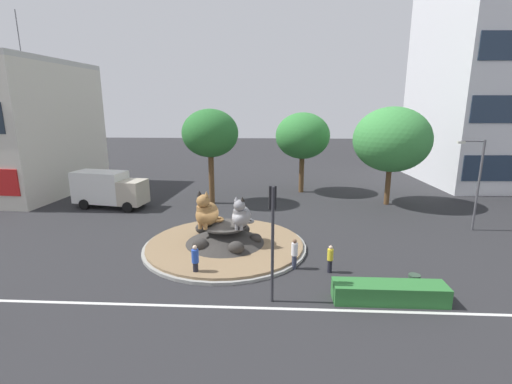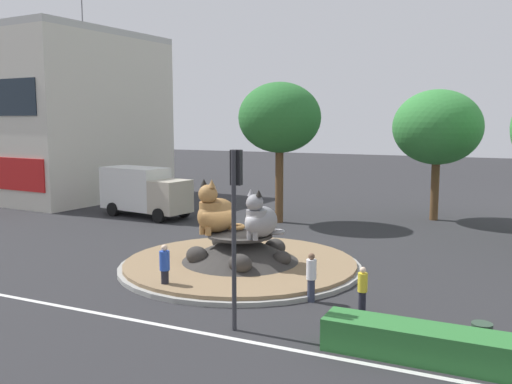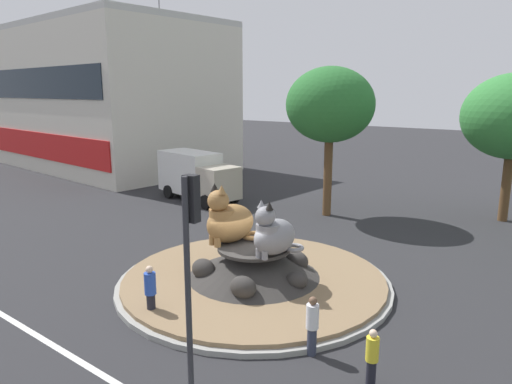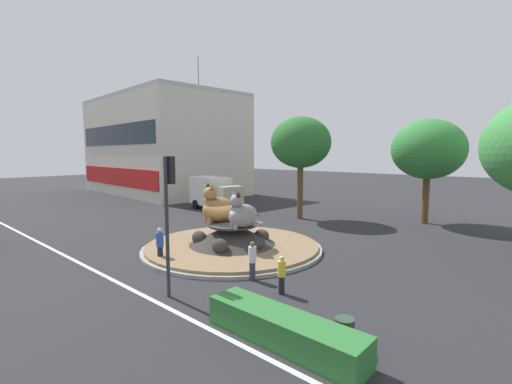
% 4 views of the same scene
% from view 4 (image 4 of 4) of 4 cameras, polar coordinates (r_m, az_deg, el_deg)
% --- Properties ---
extents(ground_plane, '(160.00, 160.00, 0.00)m').
position_cam_4_polar(ground_plane, '(20.85, -3.83, -9.21)').
color(ground_plane, '#28282B').
extents(lane_centreline, '(112.00, 0.20, 0.01)m').
position_cam_4_polar(lane_centreline, '(16.95, -21.67, -13.33)').
color(lane_centreline, silver).
rests_on(lane_centreline, ground).
extents(roundabout_island, '(10.34, 10.34, 1.49)m').
position_cam_4_polar(roundabout_island, '(20.71, -3.85, -7.80)').
color(roundabout_island, gray).
rests_on(roundabout_island, ground).
extents(cat_statue_tabby, '(1.85, 2.36, 2.36)m').
position_cam_4_polar(cat_statue_tabby, '(21.01, -6.34, -2.54)').
color(cat_statue_tabby, '#9E703D').
rests_on(cat_statue_tabby, roundabout_island).
extents(cat_statue_grey, '(1.50, 2.05, 2.05)m').
position_cam_4_polar(cat_statue_grey, '(19.41, -2.29, -3.58)').
color(cat_statue_grey, gray).
rests_on(cat_statue_grey, roundabout_island).
extents(traffic_light_mast, '(0.34, 0.46, 5.45)m').
position_cam_4_polar(traffic_light_mast, '(13.84, -13.96, -1.32)').
color(traffic_light_mast, '#2D2D33').
rests_on(traffic_light_mast, ground).
extents(shophouse_block, '(24.20, 15.32, 18.21)m').
position_cam_4_polar(shophouse_block, '(51.95, -14.83, 7.24)').
color(shophouse_block, beige).
rests_on(shophouse_block, ground).
extents(clipped_hedge_strip, '(5.16, 1.20, 0.90)m').
position_cam_4_polar(clipped_hedge_strip, '(11.08, 4.39, -21.24)').
color(clipped_hedge_strip, '#2D7033').
rests_on(clipped_hedge_strip, ground).
extents(broadleaf_tree_behind_island, '(5.03, 5.03, 8.61)m').
position_cam_4_polar(broadleaf_tree_behind_island, '(29.97, 7.25, 7.89)').
color(broadleaf_tree_behind_island, brown).
rests_on(broadleaf_tree_behind_island, ground).
extents(second_tree_near_tower, '(5.50, 5.50, 8.21)m').
position_cam_4_polar(second_tree_near_tower, '(30.76, 26.10, 6.19)').
color(second_tree_near_tower, brown).
rests_on(second_tree_near_tower, ground).
extents(pedestrian_yellow_shirt, '(0.32, 0.32, 1.55)m').
position_cam_4_polar(pedestrian_yellow_shirt, '(14.33, 4.17, -13.07)').
color(pedestrian_yellow_shirt, black).
rests_on(pedestrian_yellow_shirt, ground).
extents(pedestrian_white_shirt, '(0.36, 0.36, 1.74)m').
position_cam_4_polar(pedestrian_white_shirt, '(15.73, -0.60, -10.89)').
color(pedestrian_white_shirt, '#33384C').
rests_on(pedestrian_white_shirt, ground).
extents(pedestrian_blue_shirt, '(0.38, 0.38, 1.79)m').
position_cam_4_polar(pedestrian_blue_shirt, '(18.85, -15.28, -8.13)').
color(pedestrian_blue_shirt, black).
rests_on(pedestrian_blue_shirt, ground).
extents(delivery_box_truck, '(6.70, 3.40, 3.21)m').
position_cam_4_polar(delivery_box_truck, '(34.79, -6.75, -0.10)').
color(delivery_box_truck, '#B7AD99').
rests_on(delivery_box_truck, ground).
extents(litter_bin, '(0.56, 0.56, 0.90)m').
position_cam_4_polar(litter_bin, '(11.12, 14.11, -21.31)').
color(litter_bin, '#2D4233').
rests_on(litter_bin, ground).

